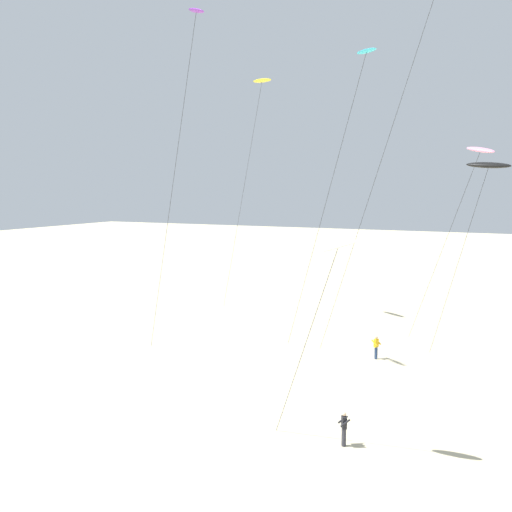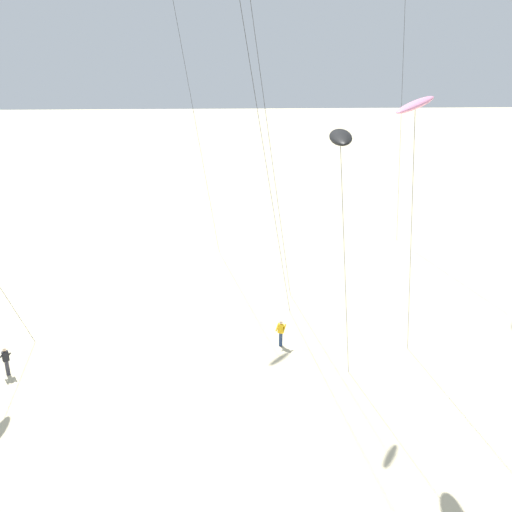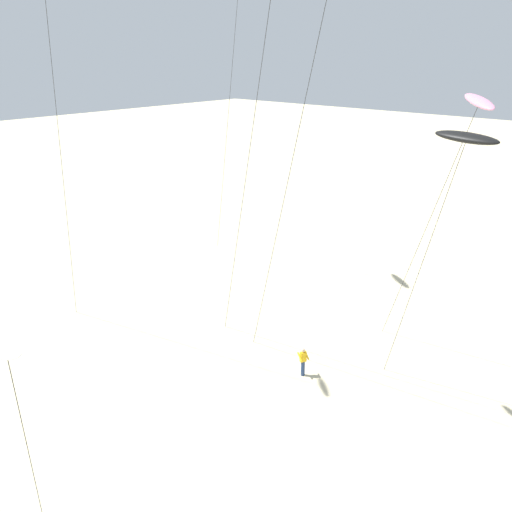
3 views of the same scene
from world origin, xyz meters
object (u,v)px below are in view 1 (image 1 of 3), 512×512
kite_cyan (362,67)px  kite_magenta (431,6)px  kite_flyer_nearest (376,347)px  kite_flyer_middle (344,428)px  kite_yellow (261,84)px  kite_purple (195,23)px  kite_pink (480,151)px  kite_white (337,249)px  kite_black (488,166)px

kite_cyan → kite_magenta: kite_magenta is taller
kite_flyer_nearest → kite_flyer_middle: 15.54m
kite_magenta → kite_yellow: bearing=53.8°
kite_purple → kite_magenta: (3.85, -14.27, 0.33)m
kite_pink → kite_cyan: size_ratio=0.72×
kite_purple → kite_white: bearing=-127.0°
kite_black → kite_flyer_middle: kite_black is taller
kite_black → kite_white: size_ratio=1.38×
kite_flyer_nearest → kite_flyer_middle: bearing=-170.6°
kite_yellow → kite_white: (-26.44, -16.17, -11.86)m
kite_pink → kite_purple: size_ratio=0.64×
kite_pink → kite_magenta: bearing=164.6°
kite_yellow → kite_cyan: bearing=-132.0°
kite_flyer_nearest → kite_flyer_middle: same height
kite_cyan → kite_white: (-14.94, -3.42, -10.45)m
kite_white → kite_flyer_middle: bearing=0.5°
kite_purple → kite_white: kite_purple is taller
kite_cyan → kite_magenta: bearing=-104.5°
kite_flyer_nearest → kite_cyan: bearing=154.9°
kite_cyan → kite_white: size_ratio=2.08×
kite_flyer_middle → kite_purple: bearing=57.2°
kite_yellow → kite_flyer_nearest: kite_yellow is taller
kite_magenta → kite_black: bearing=-33.7°
kite_white → kite_magenta: bearing=-4.7°
kite_yellow → kite_flyer_nearest: size_ratio=13.17×
kite_black → kite_magenta: (-4.74, 3.16, 9.47)m
kite_cyan → kite_magenta: size_ratio=0.87×
kite_pink → kite_yellow: (4.62, 19.52, 6.68)m
kite_flyer_middle → kite_black: bearing=-14.1°
kite_pink → kite_magenta: size_ratio=0.63×
kite_yellow → kite_flyer_middle: size_ratio=13.17×
kite_white → kite_flyer_nearest: 19.05m
kite_purple → kite_white: 21.07m
kite_black → kite_white: bearing=167.0°
kite_flyer_nearest → kite_pink: bearing=-49.5°
kite_cyan → kite_flyer_nearest: 19.21m
kite_flyer_nearest → kite_flyer_middle: (-15.33, -2.55, 0.00)m
kite_white → kite_flyer_middle: (1.45, 0.01, -8.66)m
kite_magenta → kite_flyer_middle: size_ratio=14.50×
kite_white → kite_flyer_nearest: (16.78, 2.56, -8.66)m
kite_pink → kite_magenta: 11.78m
kite_cyan → kite_white: kite_cyan is taller
kite_white → kite_yellow: bearing=31.5°
kite_magenta → kite_flyer_nearest: (3.01, 3.69, -22.15)m
kite_black → kite_cyan: (-3.56, 7.70, 6.43)m
kite_magenta → kite_white: bearing=175.3°
kite_yellow → kite_flyer_middle: 36.15m
kite_white → kite_flyer_middle: 8.78m
kite_pink → kite_magenta: (-8.05, 2.22, 8.31)m
kite_flyer_nearest → kite_flyer_middle: size_ratio=1.00×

